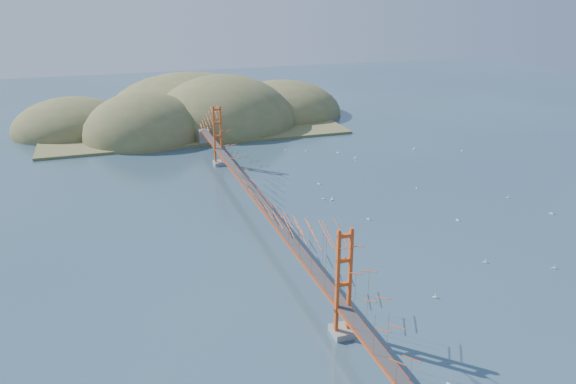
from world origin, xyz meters
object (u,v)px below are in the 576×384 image
object	(u,v)px
bridge	(260,178)
sailboat_1	(319,183)
sailboat_0	(368,219)
sailboat_2	(554,268)

from	to	relation	value
bridge	sailboat_1	size ratio (longest dim) A/B	140.63
sailboat_0	sailboat_2	bearing A→B (deg)	-54.79
sailboat_2	sailboat_0	bearing A→B (deg)	125.21
sailboat_1	sailboat_2	bearing A→B (deg)	-66.97
sailboat_2	sailboat_1	size ratio (longest dim) A/B	0.88
sailboat_2	sailboat_1	distance (m)	41.92
bridge	sailboat_2	size ratio (longest dim) A/B	159.18
sailboat_0	sailboat_2	xyz separation A→B (m)	(15.11, -21.41, -0.01)
sailboat_0	bridge	bearing A→B (deg)	164.82
bridge	sailboat_2	world-z (taller)	bridge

